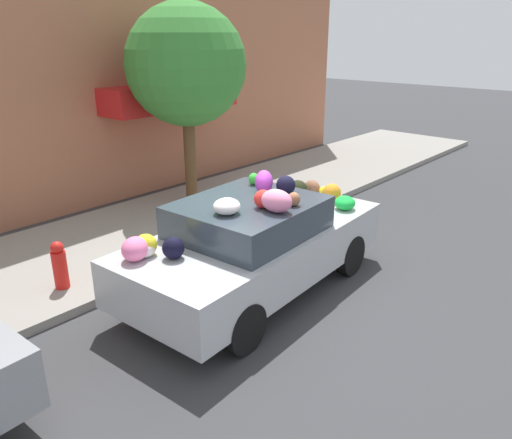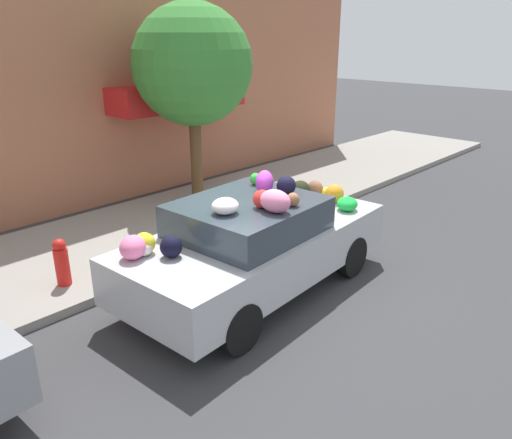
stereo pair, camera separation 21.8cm
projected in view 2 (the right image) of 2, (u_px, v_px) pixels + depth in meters
The scene contains 6 objects.
ground_plane at pixel (247, 285), 7.40m from camera, with size 60.00×60.00×0.00m, color #38383A.
sidewalk_curb at pixel (142, 233), 9.11m from camera, with size 24.00×3.20×0.13m.
building_facade at pixel (68, 62), 9.59m from camera, with size 18.00×1.20×6.00m.
street_tree at pixel (192, 66), 9.61m from camera, with size 2.34×2.34×3.96m.
fire_hydrant at pixel (62, 262), 7.03m from camera, with size 0.20×0.20×0.70m.
art_car at pixel (255, 241), 7.01m from camera, with size 4.22×2.05×1.72m.
Camera 2 is at (-4.69, -4.62, 3.52)m, focal length 35.00 mm.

